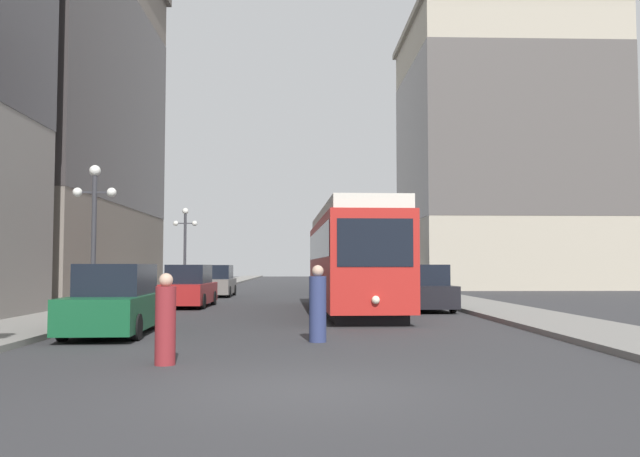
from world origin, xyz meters
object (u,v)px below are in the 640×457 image
transit_bus (380,263)px  lamp_post_left_near (94,215)px  parked_car_left_far (217,282)px  streetcar (351,257)px  pedestrian_crossing_near (165,322)px  parked_car_left_mid (116,302)px  pedestrian_crossing_far (318,306)px  parked_car_right_far (422,289)px  lamp_post_left_far (185,237)px  parked_car_left_near (189,287)px

transit_bus → lamp_post_left_near: lamp_post_left_near is taller
transit_bus → parked_car_left_far: 10.75m
streetcar → lamp_post_left_near: 9.54m
streetcar → pedestrian_crossing_near: 14.05m
parked_car_left_mid → pedestrian_crossing_far: (5.19, -1.90, -0.01)m
streetcar → transit_bus: (3.22, 16.97, -0.15)m
streetcar → parked_car_left_far: bearing=115.7°
parked_car_right_far → lamp_post_left_far: size_ratio=1.01×
parked_car_left_far → streetcar: bearing=-62.5°
pedestrian_crossing_far → transit_bus: bearing=36.5°
parked_car_left_near → pedestrian_crossing_near: bearing=-80.6°
streetcar → lamp_post_left_far: bearing=121.6°
transit_bus → parked_car_left_far: bearing=-160.2°
parked_car_left_mid → parked_car_left_far: size_ratio=1.05×
pedestrian_crossing_far → parked_car_left_near: bearing=68.1°
streetcar → lamp_post_left_near: size_ratio=2.66×
streetcar → parked_car_left_near: 7.65m
transit_bus → parked_car_right_far: bearing=-92.3°
parked_car_left_near → pedestrian_crossing_far: size_ratio=2.61×
parked_car_right_far → parked_car_left_far: 15.48m
transit_bus → lamp_post_left_far: (-11.88, -3.74, 1.52)m
parked_car_right_far → lamp_post_left_near: bearing=20.4°
parked_car_right_far → parked_car_left_far: same height
pedestrian_crossing_far → lamp_post_left_far: lamp_post_left_far is taller
transit_bus → lamp_post_left_near: (-11.88, -20.73, 1.46)m
streetcar → parked_car_left_near: streetcar is taller
parked_car_left_near → lamp_post_left_far: size_ratio=0.93×
streetcar → parked_car_left_far: (-6.77, 13.13, -1.26)m
parked_car_left_mid → lamp_post_left_far: size_ratio=0.97×
streetcar → transit_bus: 17.27m
pedestrian_crossing_near → lamp_post_left_far: lamp_post_left_far is taller
parked_car_left_far → pedestrian_crossing_far: parked_car_left_far is taller
transit_bus → parked_car_left_mid: size_ratio=2.34×
lamp_post_left_far → streetcar: bearing=-56.8°
parked_car_left_near → parked_car_left_far: 9.80m
parked_car_left_near → transit_bus: bearing=55.1°
streetcar → parked_car_left_near: (-6.77, 3.34, -1.26)m
parked_car_left_near → parked_car_right_far: same height
transit_bus → parked_car_left_near: size_ratio=2.44×
transit_bus → parked_car_left_mid: transit_bus is taller
lamp_post_left_far → parked_car_left_near: bearing=-79.1°
parked_car_right_far → pedestrian_crossing_near: bearing=60.8°
parked_car_left_far → pedestrian_crossing_near: size_ratio=2.82×
lamp_post_left_far → parked_car_left_far: bearing=-2.9°
lamp_post_left_far → pedestrian_crossing_near: bearing=-80.9°
parked_car_left_far → pedestrian_crossing_far: 23.54m
streetcar → lamp_post_left_far: (-8.67, 13.23, 1.37)m
parked_car_right_far → pedestrian_crossing_far: parked_car_right_far is taller
pedestrian_crossing_near → lamp_post_left_near: (-4.26, 9.51, 2.65)m
parked_car_left_near → lamp_post_left_far: lamp_post_left_far is taller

